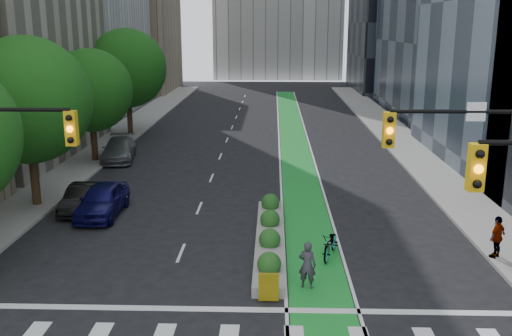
# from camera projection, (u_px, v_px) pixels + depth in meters

# --- Properties ---
(ground) EXTENTS (160.00, 160.00, 0.00)m
(ground) POSITION_uv_depth(u_px,v_px,m) (230.00, 328.00, 17.86)
(ground) COLOR black
(ground) RESTS_ON ground
(sidewalk_left) EXTENTS (3.60, 90.00, 0.15)m
(sidewalk_left) POSITION_uv_depth(u_px,v_px,m) (97.00, 151.00, 42.43)
(sidewalk_left) COLOR gray
(sidewalk_left) RESTS_ON ground
(sidewalk_right) EXTENTS (3.60, 90.00, 0.15)m
(sidewalk_right) POSITION_uv_depth(u_px,v_px,m) (416.00, 154.00, 41.73)
(sidewalk_right) COLOR gray
(sidewalk_right) RESTS_ON ground
(bike_lane_paint) EXTENTS (2.20, 70.00, 0.01)m
(bike_lane_paint) POSITION_uv_depth(u_px,v_px,m) (294.00, 140.00, 46.85)
(bike_lane_paint) COLOR #1A932F
(bike_lane_paint) RESTS_ON ground
(tree_mid) EXTENTS (6.40, 6.40, 8.78)m
(tree_mid) POSITION_uv_depth(u_px,v_px,m) (27.00, 100.00, 28.46)
(tree_mid) COLOR black
(tree_mid) RESTS_ON ground
(tree_midfar) EXTENTS (5.60, 5.60, 7.76)m
(tree_midfar) POSITION_uv_depth(u_px,v_px,m) (91.00, 91.00, 38.31)
(tree_midfar) COLOR black
(tree_midfar) RESTS_ON ground
(tree_far) EXTENTS (6.60, 6.60, 9.00)m
(tree_far) POSITION_uv_depth(u_px,v_px,m) (127.00, 68.00, 47.82)
(tree_far) COLOR black
(tree_far) RESTS_ON ground
(median_planter) EXTENTS (1.20, 10.26, 1.10)m
(median_planter) POSITION_uv_depth(u_px,v_px,m) (270.00, 237.00, 24.56)
(median_planter) COLOR gray
(median_planter) RESTS_ON ground
(bicycle) EXTENTS (1.36, 2.27, 1.13)m
(bicycle) POSITION_uv_depth(u_px,v_px,m) (331.00, 244.00, 23.26)
(bicycle) COLOR gray
(bicycle) RESTS_ON ground
(cyclist) EXTENTS (0.74, 0.59, 1.77)m
(cyclist) POSITION_uv_depth(u_px,v_px,m) (307.00, 265.00, 20.40)
(cyclist) COLOR #35303A
(cyclist) RESTS_ON ground
(parked_car_left_near) EXTENTS (1.92, 4.69, 1.59)m
(parked_car_left_near) POSITION_uv_depth(u_px,v_px,m) (102.00, 200.00, 28.29)
(parked_car_left_near) COLOR #0F0C4C
(parked_car_left_near) RESTS_ON ground
(parked_car_left_mid) EXTENTS (1.44, 4.04, 1.33)m
(parked_car_left_mid) POSITION_uv_depth(u_px,v_px,m) (83.00, 198.00, 29.05)
(parked_car_left_mid) COLOR black
(parked_car_left_mid) RESTS_ON ground
(parked_car_left_far) EXTENTS (2.80, 5.44, 1.51)m
(parked_car_left_far) POSITION_uv_depth(u_px,v_px,m) (119.00, 149.00, 39.93)
(parked_car_left_far) COLOR #5C5E61
(parked_car_left_far) RESTS_ON ground
(pedestrian_far) EXTENTS (1.05, 0.99, 1.73)m
(pedestrian_far) POSITION_uv_depth(u_px,v_px,m) (497.00, 237.00, 22.74)
(pedestrian_far) COLOR gray
(pedestrian_far) RESTS_ON sidewalk_right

